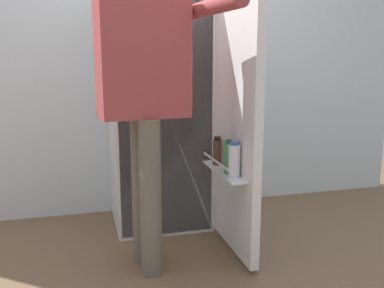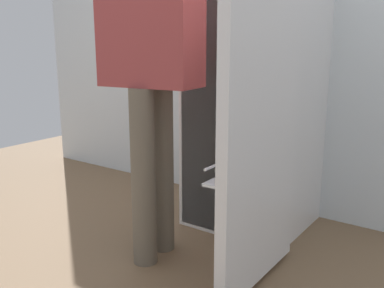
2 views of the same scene
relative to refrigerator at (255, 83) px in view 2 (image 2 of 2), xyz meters
The scene contains 4 objects.
ground_plane 0.99m from the refrigerator, 93.27° to the right, with size 6.07×6.07×0.00m, color brown.
kitchen_wall 0.58m from the refrigerator, 94.01° to the left, with size 4.40×0.10×2.55m, color silver.
refrigerator is the anchor object (origin of this frame).
person 0.70m from the refrigerator, 109.20° to the right, with size 0.65×0.77×1.76m.
Camera 2 is at (1.16, -1.71, 1.09)m, focal length 40.28 mm.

